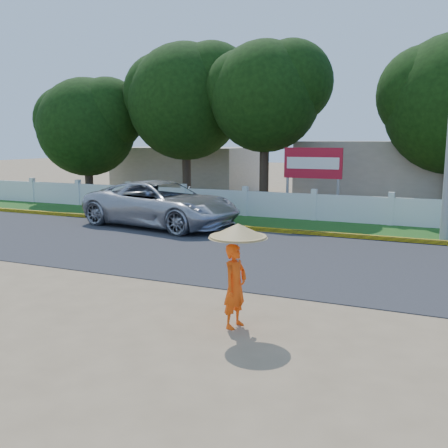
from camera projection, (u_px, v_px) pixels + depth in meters
name	position (u px, v px, depth m)	size (l,w,h in m)	color
ground	(186.00, 301.00, 10.33)	(120.00, 120.00, 0.00)	#9E8460
road	(258.00, 255.00, 14.40)	(60.00, 7.00, 0.02)	#38383A
grass_verge	(304.00, 226.00, 19.14)	(60.00, 3.50, 0.03)	#2D601E
curb	(292.00, 232.00, 17.60)	(40.00, 0.18, 0.16)	yellow
fence	(314.00, 207.00, 20.36)	(40.00, 0.10, 1.10)	silver
building_near	(405.00, 173.00, 25.15)	(10.00, 6.00, 3.20)	#B7AD99
building_far	(186.00, 170.00, 31.21)	(8.00, 5.00, 2.80)	#B7AD99
vehicle	(162.00, 204.00, 19.02)	(2.87, 6.23, 1.73)	#AFB1B8
monk_with_parasol	(236.00, 260.00, 8.69)	(1.03, 1.03, 1.87)	#FB4F0D
billboard	(313.00, 167.00, 21.23)	(2.50, 0.13, 2.95)	gray
tree_row	(301.00, 107.00, 22.70)	(26.92, 6.96, 8.09)	#473828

